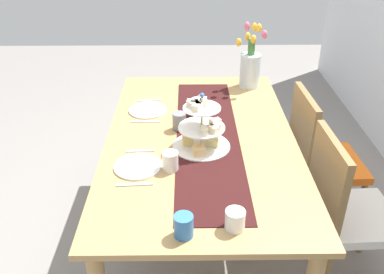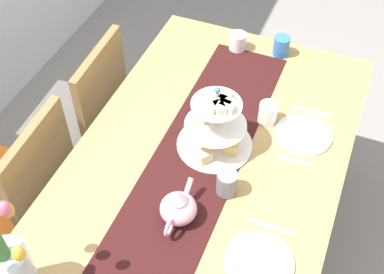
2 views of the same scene
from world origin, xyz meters
The scene contains 17 objects.
ground_plane centered at (0.00, 0.00, 0.00)m, with size 8.00×8.00×0.00m, color gray.
dining_table centered at (0.00, 0.00, 0.67)m, with size 1.72×1.02×0.77m.
chair_left centered at (-0.22, 0.74, 0.50)m, with size 0.44×0.44×0.91m.
chair_right centered at (0.29, 0.74, 0.50)m, with size 0.44×0.44×0.91m.
table_runner centered at (0.00, 0.04, 0.77)m, with size 1.44×0.34×0.00m, color black.
tiered_cake_stand centered at (0.11, 0.00, 0.87)m, with size 0.30×0.30×0.30m.
teapot centered at (-0.26, 0.00, 0.83)m, with size 0.24×0.13×0.14m.
tulip_vase centered at (-0.69, 0.35, 0.91)m, with size 0.19×0.19×0.45m.
cream_jug centered at (0.72, 0.11, 0.81)m, with size 0.08×0.08×0.09m, color white.
dinner_plate_left centered at (-0.32, -0.31, 0.77)m, with size 0.23×0.23×0.01m, color white.
knife_left centered at (-0.18, -0.31, 0.77)m, with size 0.01×0.17×0.01m, color silver.
dinner_plate_right centered at (0.29, -0.31, 0.77)m, with size 0.23×0.23×0.01m, color white.
fork_right centered at (0.14, -0.31, 0.77)m, with size 0.02×0.15×0.01m, color silver.
knife_right centered at (0.43, -0.31, 0.77)m, with size 0.01×0.17×0.01m, color silver.
mug_grey centered at (-0.09, -0.12, 0.82)m, with size 0.08×0.08×0.10m, color slate.
mug_white_text centered at (0.31, -0.15, 0.81)m, with size 0.08×0.08×0.10m, color white.
mug_orange centered at (0.76, -0.09, 0.81)m, with size 0.08×0.08×0.10m, color #3370B7.
Camera 2 is at (-1.14, -0.41, 2.27)m, focal length 46.97 mm.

